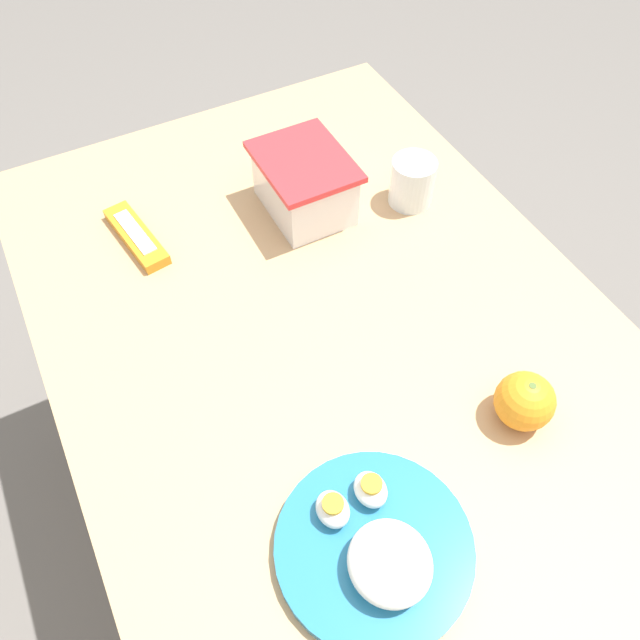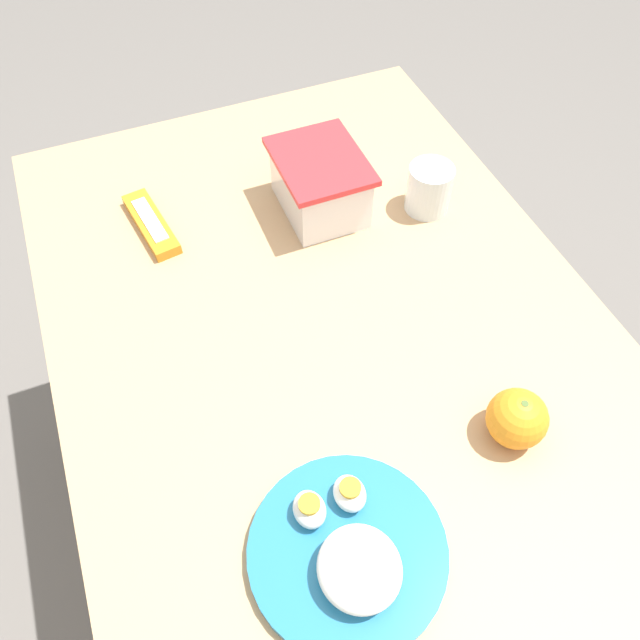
% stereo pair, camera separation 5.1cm
% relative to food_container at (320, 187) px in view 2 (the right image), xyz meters
% --- Properties ---
extents(ground_plane, '(10.00, 10.00, 0.00)m').
position_rel_food_container_xyz_m(ground_plane, '(0.31, -0.08, -0.80)').
color(ground_plane, '#66605B').
extents(table, '(1.29, 0.78, 0.76)m').
position_rel_food_container_xyz_m(table, '(0.31, -0.08, -0.12)').
color(table, tan).
rests_on(table, ground_plane).
extents(food_container, '(0.17, 0.13, 0.10)m').
position_rel_food_container_xyz_m(food_container, '(0.00, 0.00, 0.00)').
color(food_container, white).
rests_on(food_container, table).
extents(orange_fruit, '(0.08, 0.08, 0.08)m').
position_rel_food_container_xyz_m(orange_fruit, '(0.48, 0.07, -0.01)').
color(orange_fruit, orange).
rests_on(orange_fruit, table).
extents(rice_plate, '(0.23, 0.23, 0.07)m').
position_rel_food_container_xyz_m(rice_plate, '(0.54, -0.19, -0.02)').
color(rice_plate, teal).
rests_on(rice_plate, table).
extents(candy_bar, '(0.16, 0.06, 0.02)m').
position_rel_food_container_xyz_m(candy_bar, '(-0.06, -0.27, -0.04)').
color(candy_bar, orange).
rests_on(candy_bar, table).
extents(drinking_glass, '(0.07, 0.07, 0.08)m').
position_rel_food_container_xyz_m(drinking_glass, '(0.07, 0.17, -0.00)').
color(drinking_glass, silver).
rests_on(drinking_glass, table).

